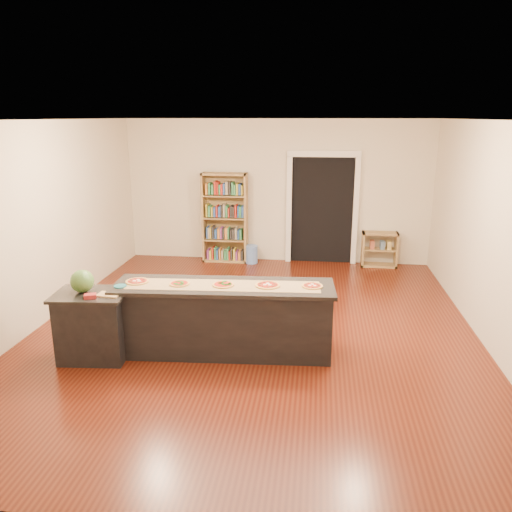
# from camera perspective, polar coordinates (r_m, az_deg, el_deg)

# --- Properties ---
(room) EXTENTS (6.00, 7.00, 2.80)m
(room) POSITION_cam_1_polar(r_m,az_deg,el_deg) (6.52, -0.22, 2.91)
(room) COLOR beige
(room) RESTS_ON ground
(doorway) EXTENTS (1.40, 0.09, 2.21)m
(doorway) POSITION_cam_1_polar(r_m,az_deg,el_deg) (9.91, 7.58, 6.03)
(doorway) COLOR black
(doorway) RESTS_ON room
(kitchen_island) EXTENTS (2.67, 0.72, 0.88)m
(kitchen_island) POSITION_cam_1_polar(r_m,az_deg,el_deg) (6.19, -3.67, -7.14)
(kitchen_island) COLOR black
(kitchen_island) RESTS_ON ground
(side_counter) EXTENTS (0.85, 0.62, 0.84)m
(side_counter) POSITION_cam_1_polar(r_m,az_deg,el_deg) (6.35, -18.10, -7.54)
(side_counter) COLOR black
(side_counter) RESTS_ON ground
(bookshelf) EXTENTS (0.89, 0.32, 1.78)m
(bookshelf) POSITION_cam_1_polar(r_m,az_deg,el_deg) (9.97, -3.57, 4.37)
(bookshelf) COLOR #A0814E
(bookshelf) RESTS_ON ground
(low_shelf) EXTENTS (0.68, 0.29, 0.68)m
(low_shelf) POSITION_cam_1_polar(r_m,az_deg,el_deg) (10.01, 13.92, 0.75)
(low_shelf) COLOR #A0814E
(low_shelf) RESTS_ON ground
(waste_bin) EXTENTS (0.25, 0.25, 0.36)m
(waste_bin) POSITION_cam_1_polar(r_m,az_deg,el_deg) (9.96, -0.52, 0.21)
(waste_bin) COLOR #5D84D0
(waste_bin) RESTS_ON ground
(kraft_paper) EXTENTS (2.34, 0.56, 0.00)m
(kraft_paper) POSITION_cam_1_polar(r_m,az_deg,el_deg) (6.02, -3.77, -3.36)
(kraft_paper) COLOR olive
(kraft_paper) RESTS_ON kitchen_island
(watermelon) EXTENTS (0.27, 0.27, 0.27)m
(watermelon) POSITION_cam_1_polar(r_m,az_deg,el_deg) (6.21, -19.25, -2.74)
(watermelon) COLOR #144214
(watermelon) RESTS_ON side_counter
(cutting_board) EXTENTS (0.27, 0.19, 0.02)m
(cutting_board) POSITION_cam_1_polar(r_m,az_deg,el_deg) (6.05, -16.47, -4.25)
(cutting_board) COLOR tan
(cutting_board) RESTS_ON side_counter
(package_red) EXTENTS (0.16, 0.14, 0.05)m
(package_red) POSITION_cam_1_polar(r_m,az_deg,el_deg) (6.02, -18.43, -4.38)
(package_red) COLOR maroon
(package_red) RESTS_ON side_counter
(package_teal) EXTENTS (0.15, 0.15, 0.06)m
(package_teal) POSITION_cam_1_polar(r_m,az_deg,el_deg) (6.19, -15.24, -3.53)
(package_teal) COLOR #195966
(package_teal) RESTS_ON side_counter
(pizza_a) EXTENTS (0.30, 0.30, 0.02)m
(pizza_a) POSITION_cam_1_polar(r_m,az_deg,el_deg) (6.28, -13.41, -2.83)
(pizza_a) COLOR gold
(pizza_a) RESTS_ON kitchen_island
(pizza_b) EXTENTS (0.25, 0.25, 0.02)m
(pizza_b) POSITION_cam_1_polar(r_m,az_deg,el_deg) (6.10, -8.75, -3.14)
(pizza_b) COLOR gold
(pizza_b) RESTS_ON kitchen_island
(pizza_c) EXTENTS (0.27, 0.27, 0.02)m
(pizza_c) POSITION_cam_1_polar(r_m,az_deg,el_deg) (6.01, -3.78, -3.28)
(pizza_c) COLOR gold
(pizza_c) RESTS_ON kitchen_island
(pizza_d) EXTENTS (0.30, 0.30, 0.02)m
(pizza_d) POSITION_cam_1_polar(r_m,az_deg,el_deg) (5.98, 1.33, -3.34)
(pizza_d) COLOR gold
(pizza_d) RESTS_ON kitchen_island
(pizza_e) EXTENTS (0.26, 0.26, 0.02)m
(pizza_e) POSITION_cam_1_polar(r_m,az_deg,el_deg) (5.99, 6.44, -3.41)
(pizza_e) COLOR gold
(pizza_e) RESTS_ON kitchen_island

